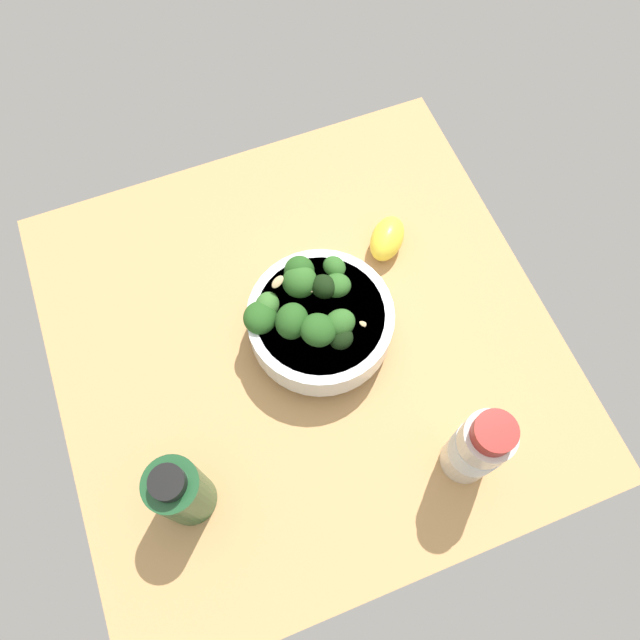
% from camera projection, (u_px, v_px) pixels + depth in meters
% --- Properties ---
extents(ground_plane, '(0.62, 0.62, 0.04)m').
position_uv_depth(ground_plane, '(304.00, 345.00, 0.79)').
color(ground_plane, tan).
extents(bowl_of_broccoli, '(0.19, 0.18, 0.10)m').
position_uv_depth(bowl_of_broccoli, '(317.00, 317.00, 0.74)').
color(bowl_of_broccoli, white).
rests_on(bowl_of_broccoli, ground_plane).
extents(lemon_wedge, '(0.08, 0.08, 0.04)m').
position_uv_depth(lemon_wedge, '(387.00, 239.00, 0.81)').
color(lemon_wedge, yellow).
rests_on(lemon_wedge, ground_plane).
extents(bottle_tall, '(0.06, 0.06, 0.15)m').
position_uv_depth(bottle_tall, '(477.00, 448.00, 0.65)').
color(bottle_tall, beige).
rests_on(bottle_tall, ground_plane).
extents(bottle_short, '(0.06, 0.06, 0.13)m').
position_uv_depth(bottle_short, '(181.00, 492.00, 0.64)').
color(bottle_short, '#194723').
rests_on(bottle_short, ground_plane).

